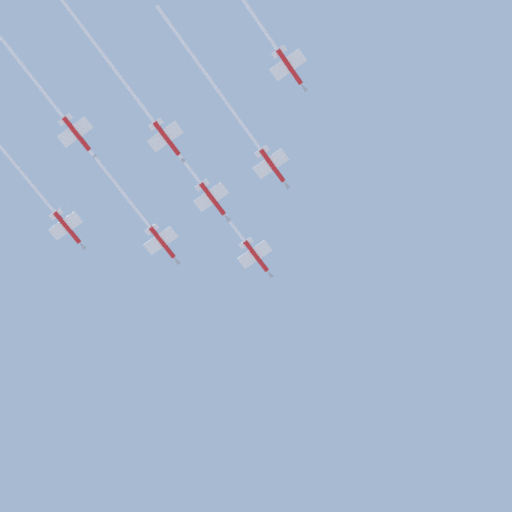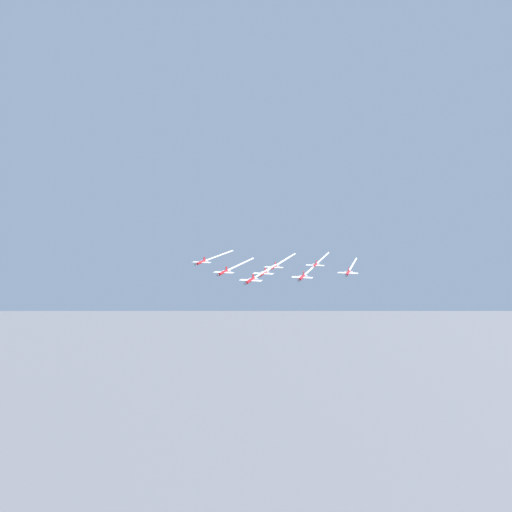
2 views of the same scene
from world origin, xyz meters
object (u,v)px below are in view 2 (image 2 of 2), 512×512
Objects in this scene: jet_port_inner at (308,272)px; jet_lead at (258,276)px; jet_center_rear at (212,258)px; jet_starboard_outer at (351,268)px; jet_starboard_inner at (233,268)px; jet_port_trail at (281,263)px; jet_port_outer at (272,268)px; jet_starboard_trail at (320,261)px.

jet_lead is at bearing 50.02° from jet_port_inner.
jet_center_rear reaches higher than jet_port_inner.
jet_starboard_outer is at bearing -135.56° from jet_port_inner.
jet_starboard_inner is 0.92× the size of jet_port_trail.
jet_starboard_trail is (29.59, -17.47, -0.49)m from jet_port_outer.
jet_center_rear is at bearing 19.65° from jet_starboard_trail.
jet_port_outer reaches higher than jet_port_inner.
jet_starboard_outer is (11.88, -33.65, -0.66)m from jet_port_outer.
jet_center_rear reaches higher than jet_starboard_outer.
jet_center_rear is 53.10m from jet_starboard_trail.
jet_port_inner is 1.05× the size of jet_starboard_inner.
jet_starboard_outer is 66.66m from jet_center_rear.
jet_port_trail is at bearing -90.00° from jet_lead.
jet_port_trail is at bearing 37.80° from jet_starboard_trail.
jet_starboard_trail is (33.59, -0.91, 0.04)m from jet_port_inner.
jet_lead is 48.78m from jet_center_rear.
jet_starboard_inner is at bearing 19.35° from jet_starboard_outer.
jet_center_rear is (13.11, 32.97, 1.33)m from jet_port_outer.
jet_starboard_inner is 0.94× the size of jet_starboard_trail.
jet_starboard_outer is at bearing -179.50° from jet_center_rear.
jet_port_outer is 1.05× the size of jet_port_trail.
jet_port_outer is at bearing -12.02° from jet_port_inner.
jet_port_trail is at bearing -90.00° from jet_port_outer.
jet_center_rear is at bearing -17.50° from jet_port_inner.
jet_starboard_inner is at bearing 46.26° from jet_starboard_trail.
jet_center_rear is (1.23, 66.62, 1.99)m from jet_starboard_outer.
jet_starboard_outer is (15.88, -17.10, -0.13)m from jet_port_inner.
jet_lead is 40.55m from jet_port_trail.
jet_center_rear is 33.71m from jet_port_trail.
jet_lead reaches higher than jet_starboard_trail.
jet_port_outer reaches higher than jet_port_trail.
jet_lead is at bearing 90.00° from jet_port_trail.
jet_port_trail is at bearing -127.26° from jet_starboard_inner.
jet_port_outer is (23.40, -0.64, -0.36)m from jet_lead.
jet_starboard_inner reaches higher than jet_port_trail.
jet_port_trail is 21.08m from jet_starboard_trail.
jet_starboard_outer is at bearing 172.57° from jet_port_trail.
jet_lead reaches higher than jet_port_inner.
jet_lead is 49.21m from jet_starboard_outer.
jet_starboard_inner is 0.96× the size of jet_starboard_outer.
jet_lead is at bearing 131.77° from jet_starboard_inner.
jet_lead is 25.01m from jet_starboard_inner.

